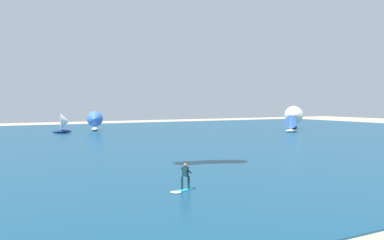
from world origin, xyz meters
TOP-DOWN VIEW (x-y plane):
  - ocean at (0.00, 50.77)m, footprint 160.00×90.00m
  - kitesurfer at (-2.35, 16.22)m, footprint 2.00×1.36m
  - sailboat_far_right at (5.09, 69.40)m, footprint 3.35×3.81m
  - sailboat_leading at (-1.06, 66.30)m, footprint 3.47×2.99m
  - sailboat_far_left at (42.68, 55.50)m, footprint 4.69×4.68m
  - sailboat_heeled_over at (36.65, 49.12)m, footprint 3.11×2.69m

SIDE VIEW (x-z plane):
  - ocean at x=0.00m, z-range 0.00..0.10m
  - kitesurfer at x=-2.35m, z-range -0.13..1.54m
  - sailboat_heeled_over at x=36.65m, z-range -0.05..3.50m
  - sailboat_leading at x=-1.06m, z-range -0.07..3.90m
  - sailboat_far_right at x=5.09m, z-range -0.08..4.21m
  - sailboat_far_left at x=42.68m, z-range -0.12..5.19m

